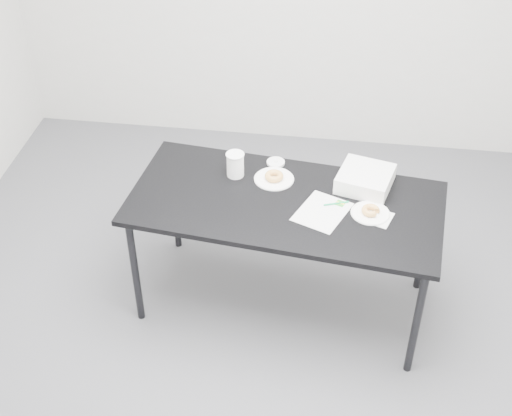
# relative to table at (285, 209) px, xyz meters

# --- Properties ---
(floor) EXTENTS (4.00, 4.00, 0.00)m
(floor) POSITION_rel_table_xyz_m (-0.17, -0.20, -0.70)
(floor) COLOR #49494E
(floor) RESTS_ON ground
(table) EXTENTS (1.73, 0.96, 0.75)m
(table) POSITION_rel_table_xyz_m (0.00, 0.00, 0.00)
(table) COLOR black
(table) RESTS_ON floor
(scorecard) EXTENTS (0.32, 0.36, 0.00)m
(scorecard) POSITION_rel_table_xyz_m (0.20, -0.06, 0.06)
(scorecard) COLOR white
(scorecard) RESTS_ON table
(logo_patch) EXTENTS (0.06, 0.06, 0.00)m
(logo_patch) POSITION_rel_table_xyz_m (0.29, 0.02, 0.06)
(logo_patch) COLOR green
(logo_patch) RESTS_ON scorecard
(pen) EXTENTS (0.13, 0.06, 0.01)m
(pen) POSITION_rel_table_xyz_m (0.27, 0.01, 0.06)
(pen) COLOR #0D9654
(pen) RESTS_ON scorecard
(napkin) EXTENTS (0.18, 0.18, 0.00)m
(napkin) POSITION_rel_table_xyz_m (0.48, -0.07, 0.06)
(napkin) COLOR white
(napkin) RESTS_ON table
(plate_near) EXTENTS (0.20, 0.20, 0.01)m
(plate_near) POSITION_rel_table_xyz_m (0.44, -0.05, 0.06)
(plate_near) COLOR white
(plate_near) RESTS_ON napkin
(donut_near) EXTENTS (0.13, 0.13, 0.03)m
(donut_near) POSITION_rel_table_xyz_m (0.44, -0.05, 0.08)
(donut_near) COLOR #D08441
(donut_near) RESTS_ON plate_near
(plate_far) EXTENTS (0.22, 0.22, 0.01)m
(plate_far) POSITION_rel_table_xyz_m (-0.08, 0.18, 0.06)
(plate_far) COLOR white
(plate_far) RESTS_ON table
(donut_far) EXTENTS (0.10, 0.10, 0.03)m
(donut_far) POSITION_rel_table_xyz_m (-0.08, 0.18, 0.08)
(donut_far) COLOR #D08441
(donut_far) RESTS_ON plate_far
(coffee_cup) EXTENTS (0.09, 0.09, 0.14)m
(coffee_cup) POSITION_rel_table_xyz_m (-0.30, 0.20, 0.13)
(coffee_cup) COLOR white
(coffee_cup) RESTS_ON table
(cup_lid) EXTENTS (0.10, 0.10, 0.01)m
(cup_lid) POSITION_rel_table_xyz_m (-0.09, 0.34, 0.06)
(cup_lid) COLOR white
(cup_lid) RESTS_ON table
(bakery_box) EXTENTS (0.33, 0.33, 0.09)m
(bakery_box) POSITION_rel_table_xyz_m (0.41, 0.19, 0.10)
(bakery_box) COLOR white
(bakery_box) RESTS_ON table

